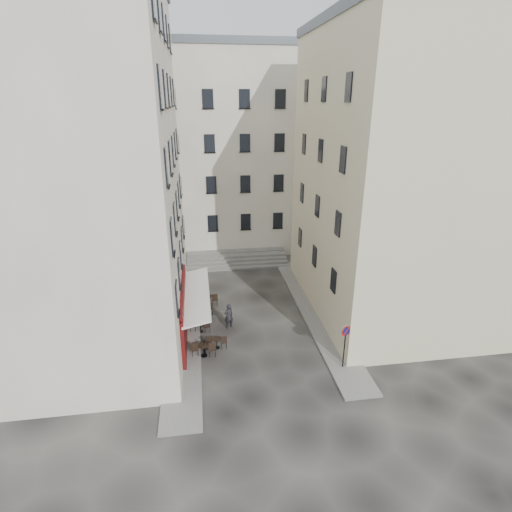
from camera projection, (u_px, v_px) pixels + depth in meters
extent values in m
plane|color=black|center=(257.00, 340.00, 24.81)|extent=(90.00, 90.00, 0.00)
cube|color=slate|center=(185.00, 313.00, 27.87)|extent=(2.00, 22.00, 0.12)
cube|color=slate|center=(314.00, 311.00, 28.15)|extent=(2.00, 18.00, 0.12)
cube|color=beige|center=(66.00, 175.00, 22.50)|extent=(12.00, 16.00, 20.00)
cube|color=beige|center=(408.00, 180.00, 26.15)|extent=(12.00, 14.00, 18.00)
cube|color=#50565B|center=(430.00, 18.00, 22.75)|extent=(12.20, 14.20, 0.60)
cube|color=beige|center=(219.00, 154.00, 38.88)|extent=(18.00, 10.00, 18.00)
cube|color=#50565B|center=(215.00, 47.00, 35.48)|extent=(18.20, 10.20, 0.60)
cube|color=#44090C|center=(184.00, 313.00, 24.49)|extent=(0.25, 7.00, 3.50)
cube|color=black|center=(185.00, 317.00, 24.63)|extent=(0.06, 3.85, 2.00)
cube|color=white|center=(196.00, 294.00, 24.17)|extent=(1.58, 7.30, 0.41)
cube|color=slate|center=(238.00, 265.00, 35.73)|extent=(9.00, 1.80, 0.20)
cube|color=slate|center=(237.00, 261.00, 36.07)|extent=(9.00, 1.80, 0.20)
cube|color=slate|center=(237.00, 258.00, 36.41)|extent=(9.00, 1.80, 0.20)
cube|color=slate|center=(236.00, 254.00, 36.75)|extent=(9.00, 1.80, 0.20)
cylinder|color=black|center=(205.00, 347.00, 23.29)|extent=(0.10, 0.10, 0.90)
sphere|color=black|center=(204.00, 341.00, 23.11)|extent=(0.12, 0.12, 0.12)
cylinder|color=black|center=(203.00, 317.00, 26.51)|extent=(0.10, 0.10, 0.90)
sphere|color=black|center=(203.00, 311.00, 26.34)|extent=(0.12, 0.12, 0.12)
cylinder|color=black|center=(202.00, 294.00, 29.73)|extent=(0.10, 0.10, 0.90)
sphere|color=black|center=(202.00, 288.00, 29.56)|extent=(0.12, 0.12, 0.12)
cylinder|color=black|center=(344.00, 348.00, 21.71)|extent=(0.07, 0.07, 2.68)
cylinder|color=#AF1F0B|center=(346.00, 331.00, 21.31)|extent=(0.59, 0.23, 0.62)
cylinder|color=navy|center=(346.00, 331.00, 21.29)|extent=(0.43, 0.18, 0.45)
cube|color=#AF1F0B|center=(346.00, 332.00, 21.27)|extent=(0.35, 0.14, 0.36)
cylinder|color=black|center=(204.00, 355.00, 23.18)|extent=(0.40, 0.40, 0.02)
cylinder|color=black|center=(204.00, 350.00, 23.05)|extent=(0.05, 0.05, 0.77)
cylinder|color=black|center=(203.00, 345.00, 22.92)|extent=(0.66, 0.66, 0.04)
cube|color=black|center=(212.00, 349.00, 23.10)|extent=(0.42, 0.42, 0.99)
cube|color=black|center=(195.00, 349.00, 23.06)|extent=(0.42, 0.42, 0.99)
cylinder|color=black|center=(217.00, 348.00, 23.94)|extent=(0.35, 0.35, 0.02)
cylinder|color=black|center=(217.00, 343.00, 23.82)|extent=(0.05, 0.05, 0.67)
cylinder|color=black|center=(216.00, 339.00, 23.71)|extent=(0.58, 0.58, 0.04)
cube|color=black|center=(224.00, 342.00, 23.86)|extent=(0.37, 0.37, 0.86)
cube|color=black|center=(209.00, 342.00, 23.84)|extent=(0.37, 0.37, 0.86)
cylinder|color=black|center=(200.00, 332.00, 25.59)|extent=(0.37, 0.37, 0.02)
cylinder|color=black|center=(200.00, 327.00, 25.46)|extent=(0.05, 0.05, 0.72)
cylinder|color=black|center=(200.00, 323.00, 25.34)|extent=(0.61, 0.61, 0.04)
cube|color=black|center=(207.00, 326.00, 25.51)|extent=(0.39, 0.39, 0.92)
cube|color=black|center=(193.00, 326.00, 25.48)|extent=(0.39, 0.39, 0.92)
cylinder|color=black|center=(203.00, 314.00, 27.71)|extent=(0.38, 0.38, 0.02)
cylinder|color=black|center=(203.00, 309.00, 27.59)|extent=(0.05, 0.05, 0.73)
cylinder|color=black|center=(203.00, 305.00, 27.46)|extent=(0.63, 0.63, 0.04)
cube|color=black|center=(210.00, 308.00, 27.63)|extent=(0.40, 0.40, 0.94)
cube|color=black|center=(196.00, 308.00, 27.60)|extent=(0.40, 0.40, 0.94)
cylinder|color=black|center=(209.00, 305.00, 28.94)|extent=(0.37, 0.37, 0.02)
cylinder|color=black|center=(209.00, 301.00, 28.82)|extent=(0.05, 0.05, 0.71)
cylinder|color=black|center=(208.00, 296.00, 28.70)|extent=(0.61, 0.61, 0.04)
cube|color=black|center=(215.00, 299.00, 28.86)|extent=(0.39, 0.39, 0.92)
cube|color=black|center=(202.00, 300.00, 28.83)|extent=(0.39, 0.39, 0.92)
imported|color=black|center=(229.00, 316.00, 25.87)|extent=(0.74, 0.64, 1.72)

